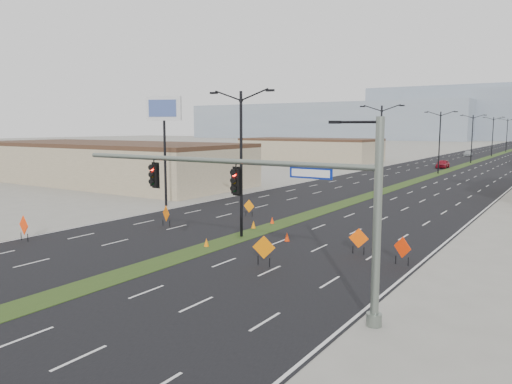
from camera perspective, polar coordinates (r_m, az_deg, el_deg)
The scene contains 27 objects.
ground at distance 26.26m, azimuth -17.05°, elevation -9.75°, with size 600.00×600.00×0.00m, color gray.
road_surface at distance 117.75m, azimuth 23.66°, elevation 3.15°, with size 25.00×400.00×0.02m, color black.
median_strip at distance 117.75m, azimuth 23.66°, elevation 3.15°, with size 2.00×400.00×0.04m, color #283F16.
building_sw_near at distance 71.40m, azimuth -16.66°, elevation 3.05°, with size 40.00×16.00×5.00m, color tan.
building_sw_far at distance 113.38m, azimuth 6.20°, elevation 4.73°, with size 30.00×14.00×4.50m, color tan.
mesa_west at distance 327.12m, azimuth 8.05°, elevation 8.01°, with size 180.00×50.00×22.00m, color gray.
mesa_backdrop at distance 339.61m, azimuth 25.10°, elevation 8.20°, with size 140.00×50.00×32.00m, color gray.
signal_mast at distance 21.14m, azimuth 1.80°, elevation -0.24°, with size 16.30×0.60×8.00m.
streetlight_0 at distance 34.08m, azimuth -1.71°, elevation 3.76°, with size 5.15×0.24×10.02m.
streetlight_1 at distance 59.22m, azimuth 14.05°, elevation 5.13°, with size 5.15×0.24×10.02m.
streetlight_2 at distance 86.14m, azimuth 20.24°, elevation 5.56°, with size 5.15×0.24×10.02m.
streetlight_3 at distance 113.59m, azimuth 23.46°, elevation 5.76°, with size 5.15×0.24×10.02m.
streetlight_4 at distance 141.25m, azimuth 25.43°, elevation 5.87°, with size 5.15×0.24×10.02m.
streetlight_5 at distance 169.02m, azimuth 26.75°, elevation 5.95°, with size 5.15×0.24×10.02m.
car_left at distance 98.40m, azimuth 20.56°, elevation 3.02°, with size 1.82×4.52×1.54m, color maroon.
car_far at distance 141.70m, azimuth 23.06°, elevation 4.08°, with size 1.91×4.71×1.37m, color #A8AEB2.
construction_sign_0 at distance 36.85m, azimuth -25.01°, elevation -3.54°, with size 1.30×0.25×1.74m.
construction_sign_1 at distance 38.88m, azimuth -10.24°, elevation -2.51°, with size 1.13×0.54×1.63m.
construction_sign_2 at distance 42.48m, azimuth -0.81°, elevation -1.70°, with size 1.09×0.09×1.46m.
construction_sign_3 at distance 27.47m, azimuth 0.90°, elevation -6.46°, with size 1.24×0.44×1.72m.
construction_sign_4 at distance 30.61m, azimuth 11.65°, elevation -5.30°, with size 1.19×0.21×1.60m.
construction_sign_5 at distance 28.92m, azimuth 16.39°, elevation -6.21°, with size 1.11×0.53×1.59m.
cone_0 at distance 32.10m, azimuth -5.69°, elevation -5.77°, with size 0.35×0.35×0.58m, color orange.
cone_1 at distance 39.40m, azimuth 1.86°, elevation -3.27°, with size 0.34×0.34×0.56m, color #FD3605.
cone_2 at distance 33.55m, azimuth 3.56°, elevation -5.15°, with size 0.36×0.36×0.60m, color red.
cone_3 at distance 37.53m, azimuth -0.29°, elevation -3.76°, with size 0.37×0.37×0.62m, color orange.
pole_sign_west at distance 48.56m, azimuth -10.48°, elevation 8.54°, with size 3.29×1.64×10.49m.
Camera 1 is at (19.47, -15.88, 7.63)m, focal length 35.00 mm.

